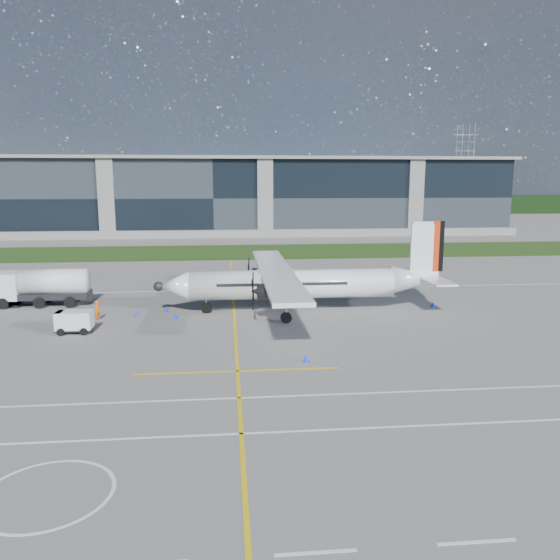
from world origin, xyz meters
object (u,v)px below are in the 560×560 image
at_px(safety_cone_nose_port, 175,315).
at_px(safety_cone_tail, 433,304).
at_px(baggage_tug, 74,322).
at_px(ground_crew_person, 97,309).
at_px(safety_cone_portwing, 306,358).
at_px(turboprop_aircraft, 303,267).
at_px(fuel_tanker_truck, 34,288).
at_px(pylon_east, 464,169).
at_px(safety_cone_stbdwing, 267,282).
at_px(safety_cone_nose_stbd, 166,309).
at_px(safety_cone_fwd, 137,313).

height_order(safety_cone_nose_port, safety_cone_tail, same).
height_order(baggage_tug, safety_cone_nose_port, baggage_tug).
height_order(ground_crew_person, safety_cone_nose_port, ground_crew_person).
relative_size(ground_crew_person, safety_cone_portwing, 3.61).
xyz_separation_m(turboprop_aircraft, safety_cone_portwing, (-1.57, -13.18, -3.53)).
distance_m(fuel_tanker_truck, ground_crew_person, 8.92).
height_order(pylon_east, safety_cone_stbdwing, pylon_east).
distance_m(pylon_east, safety_cone_tail, 156.09).
distance_m(fuel_tanker_truck, safety_cone_nose_stbd, 12.44).
distance_m(safety_cone_nose_port, safety_cone_tail, 22.17).
bearing_deg(safety_cone_portwing, safety_cone_nose_port, 127.67).
bearing_deg(safety_cone_tail, ground_crew_person, -176.52).
bearing_deg(safety_cone_portwing, safety_cone_fwd, 133.43).
relative_size(turboprop_aircraft, safety_cone_portwing, 50.42).
bearing_deg(safety_cone_nose_stbd, turboprop_aircraft, -4.12).
xyz_separation_m(pylon_east, safety_cone_portwing, (-77.77, -154.74, -14.75)).
height_order(pylon_east, safety_cone_fwd, pylon_east).
bearing_deg(safety_cone_stbdwing, baggage_tug, -131.37).
height_order(turboprop_aircraft, fuel_tanker_truck, turboprop_aircraft).
distance_m(fuel_tanker_truck, safety_cone_portwing, 27.99).
height_order(pylon_east, safety_cone_portwing, pylon_east).
bearing_deg(safety_cone_portwing, pylon_east, 63.32).
height_order(ground_crew_person, safety_cone_nose_stbd, ground_crew_person).
distance_m(pylon_east, turboprop_aircraft, 161.16).
distance_m(turboprop_aircraft, safety_cone_nose_stbd, 12.05).
height_order(safety_cone_tail, safety_cone_nose_stbd, same).
xyz_separation_m(safety_cone_portwing, safety_cone_nose_stbd, (-9.92, 14.01, 0.00)).
bearing_deg(fuel_tanker_truck, safety_cone_stbdwing, 20.55).
relative_size(pylon_east, ground_crew_person, 16.63).
bearing_deg(turboprop_aircraft, safety_cone_nose_stbd, 175.88).
distance_m(turboprop_aircraft, baggage_tug, 18.41).
height_order(pylon_east, safety_cone_tail, pylon_east).
distance_m(turboprop_aircraft, fuel_tanker_truck, 23.84).
height_order(safety_cone_portwing, safety_cone_fwd, same).
height_order(safety_cone_tail, safety_cone_portwing, same).
relative_size(safety_cone_stbdwing, safety_cone_portwing, 1.00).
relative_size(fuel_tanker_truck, ground_crew_person, 4.78).
xyz_separation_m(safety_cone_nose_stbd, safety_cone_fwd, (-2.23, -1.18, 0.00)).
bearing_deg(pylon_east, turboprop_aircraft, -118.30).
relative_size(baggage_tug, ground_crew_person, 1.48).
bearing_deg(turboprop_aircraft, safety_cone_tail, 1.17).
xyz_separation_m(turboprop_aircraft, safety_cone_nose_port, (-10.52, -1.59, -3.53)).
height_order(pylon_east, turboprop_aircraft, pylon_east).
bearing_deg(turboprop_aircraft, pylon_east, 61.70).
bearing_deg(pylon_east, safety_cone_portwing, -116.68).
relative_size(safety_cone_tail, safety_cone_portwing, 1.00).
bearing_deg(turboprop_aircraft, safety_cone_nose_port, -171.41).
distance_m(baggage_tug, safety_cone_fwd, 6.07).
bearing_deg(pylon_east, safety_cone_stbdwing, -121.20).
distance_m(turboprop_aircraft, safety_cone_nose_port, 11.21).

